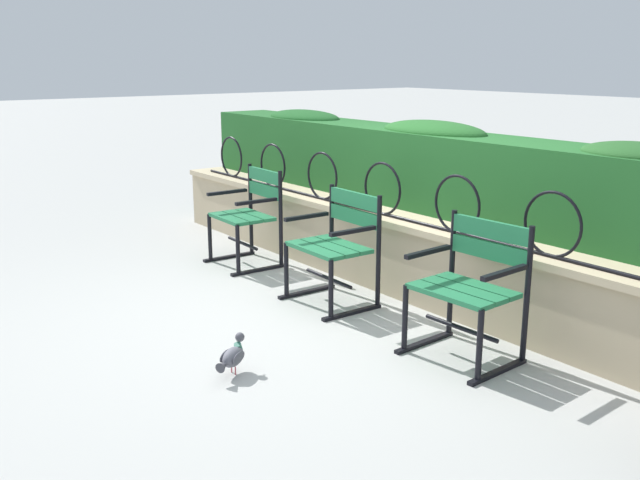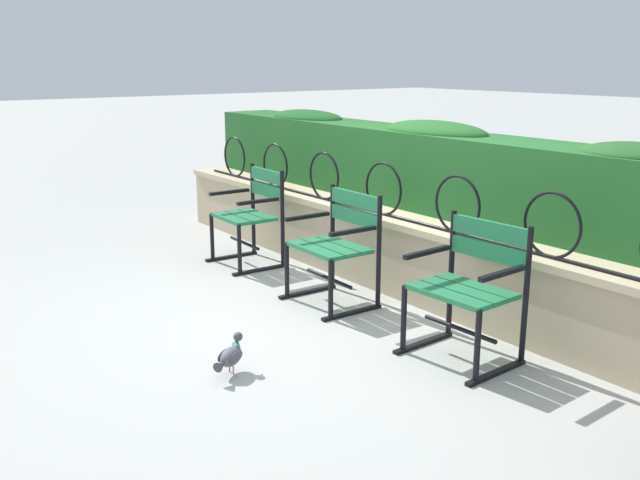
{
  "view_description": "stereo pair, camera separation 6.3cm",
  "coord_description": "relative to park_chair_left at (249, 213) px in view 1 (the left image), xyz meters",
  "views": [
    {
      "loc": [
        3.86,
        -2.81,
        1.79
      ],
      "look_at": [
        0.0,
        0.12,
        0.55
      ],
      "focal_mm": 39.76,
      "sensor_mm": 36.0,
      "label": 1
    },
    {
      "loc": [
        3.9,
        -2.76,
        1.79
      ],
      "look_at": [
        0.0,
        0.12,
        0.55
      ],
      "focal_mm": 39.76,
      "sensor_mm": 36.0,
      "label": 2
    }
  ],
  "objects": [
    {
      "name": "park_chair_left",
      "position": [
        0.0,
        0.0,
        0.0
      ],
      "size": [
        0.59,
        0.54,
        0.86
      ],
      "color": "#237547",
      "rests_on": "ground"
    },
    {
      "name": "ground_plane",
      "position": [
        1.42,
        -0.41,
        -0.46
      ],
      "size": [
        60.0,
        60.0,
        0.0
      ],
      "primitive_type": "plane",
      "color": "#ADADA8"
    },
    {
      "name": "iron_arch_fence",
      "position": [
        1.25,
        0.47,
        0.32
      ],
      "size": [
        5.91,
        0.02,
        0.42
      ],
      "color": "black",
      "rests_on": "stone_wall"
    },
    {
      "name": "park_chair_centre",
      "position": [
        1.29,
        -0.03,
        0.0
      ],
      "size": [
        0.63,
        0.54,
        0.85
      ],
      "color": "#237547",
      "rests_on": "ground"
    },
    {
      "name": "stone_wall",
      "position": [
        1.42,
        0.54,
        -0.16
      ],
      "size": [
        6.43,
        0.41,
        0.6
      ],
      "color": "tan",
      "rests_on": "ground"
    },
    {
      "name": "pigeon_near_chairs",
      "position": [
        1.92,
        -1.31,
        -0.35
      ],
      "size": [
        0.2,
        0.27,
        0.22
      ],
      "color": "#5B5B66",
      "rests_on": "ground"
    },
    {
      "name": "park_chair_right",
      "position": [
        2.57,
        -0.0,
        0.0
      ],
      "size": [
        0.64,
        0.55,
        0.86
      ],
      "color": "#237547",
      "rests_on": "ground"
    },
    {
      "name": "hedge_row",
      "position": [
        1.39,
        1.0,
        0.48
      ],
      "size": [
        6.3,
        0.57,
        0.71
      ],
      "color": "#236028",
      "rests_on": "stone_wall"
    }
  ]
}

